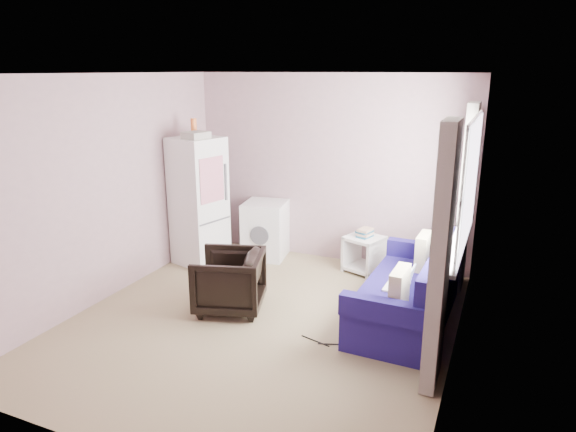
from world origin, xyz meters
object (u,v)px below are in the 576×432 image
Objects in this scene: washing_machine at (265,229)px; sofa at (411,294)px; side_table at (364,251)px; armchair at (229,278)px; fridge at (199,201)px.

sofa is at bearing -36.31° from washing_machine.
washing_machine is 1.35× the size of side_table.
side_table is at bearing 130.08° from armchair.
side_table is at bearing 28.56° from fridge.
fridge is at bearing -153.34° from armchair.
side_table is (2.13, 0.54, -0.59)m from fridge.
armchair is 0.39× the size of sofa.
armchair is 1.62m from fridge.
armchair is at bearing -87.02° from washing_machine.
side_table is 0.31× the size of sofa.
side_table is (1.41, 0.02, -0.14)m from washing_machine.
fridge is 2.46× the size of washing_machine.
fridge reaches higher than side_table.
armchair is 1.93m from sofa.
fridge is 1.00m from washing_machine.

